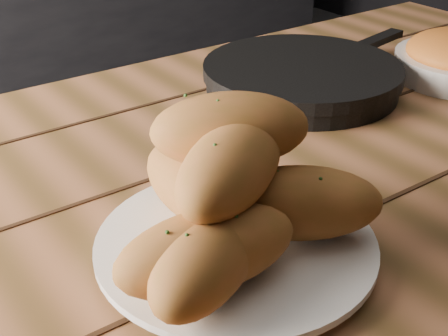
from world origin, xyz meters
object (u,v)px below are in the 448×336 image
Objects in this scene: bread_rolls at (229,198)px; plate at (236,246)px; skillet at (303,77)px; table at (296,237)px.

plate is at bearing 21.36° from bread_rolls.
skillet reaches higher than plate.
table is 5.58× the size of plate.
bread_rolls is at bearing -158.64° from plate.
bread_rolls is at bearing -141.02° from skillet.
plate is at bearing -153.33° from table.
bread_rolls is (-0.17, -0.08, 0.16)m from table.
plate is 0.45m from skillet.
skillet is (0.19, 0.21, 0.11)m from table.
table is at bearing 26.67° from plate.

